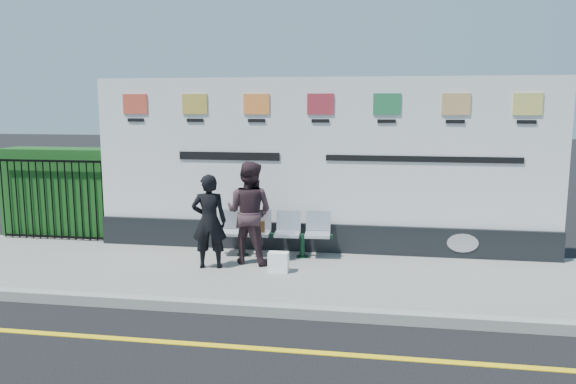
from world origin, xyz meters
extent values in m
plane|color=black|center=(0.00, 0.00, 0.00)|extent=(80.00, 80.00, 0.00)
cube|color=gray|center=(0.00, 2.50, 0.06)|extent=(14.00, 3.00, 0.12)
cube|color=gray|center=(0.00, 1.00, 0.07)|extent=(14.00, 0.18, 0.14)
cube|color=yellow|center=(0.00, 0.00, 0.00)|extent=(14.00, 0.10, 0.01)
cube|color=black|center=(0.50, 3.85, 0.37)|extent=(8.00, 0.30, 0.50)
cube|color=silver|center=(0.50, 3.85, 1.87)|extent=(8.00, 0.14, 2.50)
cube|color=#154516|center=(-4.58, 4.30, 0.97)|extent=(2.35, 0.70, 1.70)
imported|color=black|center=(-1.10, 2.54, 0.86)|extent=(0.60, 0.46, 1.49)
imported|color=#342227|center=(-0.55, 2.93, 0.95)|extent=(0.92, 0.79, 1.65)
cube|color=black|center=(-0.50, 3.33, 0.63)|extent=(0.26, 0.14, 0.19)
cube|color=white|center=(0.01, 2.48, 0.27)|extent=(0.31, 0.18, 0.31)
camera|label=1|loc=(1.50, -5.71, 2.68)|focal=35.00mm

